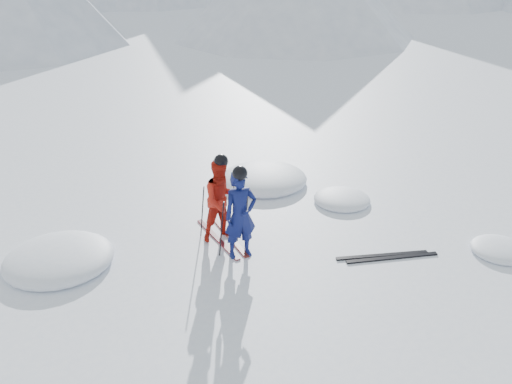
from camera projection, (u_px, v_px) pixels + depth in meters
ground at (335, 238)px, 10.30m from camera, size 160.00×160.00×0.00m
skier_blue at (240, 215)px, 9.40m from camera, size 0.63×0.45×1.62m
skier_red at (222, 200)px, 9.97m from camera, size 0.80×0.63×1.59m
pole_blue_left at (222, 229)px, 9.50m from camera, size 0.11×0.08×1.08m
pole_blue_right at (246, 220)px, 9.83m from camera, size 0.11×0.07×1.08m
pole_red_left at (202, 211)px, 10.15m from camera, size 0.11×0.09×1.06m
pole_red_right at (233, 206)px, 10.33m from camera, size 0.11×0.08×1.06m
ski_worn_left at (218, 239)px, 10.25m from camera, size 0.10×1.70×0.03m
ski_worn_right at (229, 236)px, 10.35m from camera, size 0.22×1.70×0.03m
ski_loose_a at (382, 255)px, 9.71m from camera, size 1.62×0.70×0.03m
ski_loose_b at (392, 258)px, 9.64m from camera, size 1.63×0.64×0.03m
snow_lumps at (220, 214)px, 11.19m from camera, size 8.53×6.34×0.44m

